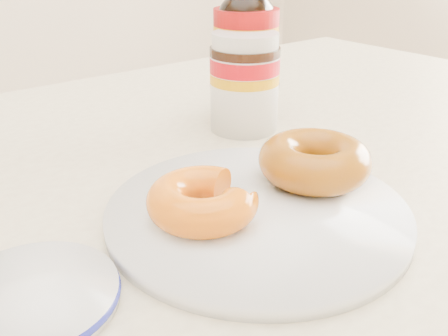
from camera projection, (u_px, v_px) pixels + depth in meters
dining_table at (230, 214)px, 0.65m from camera, size 1.40×0.90×0.75m
plate at (257, 212)px, 0.47m from camera, size 0.28×0.28×0.01m
donut_bitten at (203, 200)px, 0.44m from camera, size 0.13×0.13×0.03m
donut_whole at (315, 160)px, 0.51m from camera, size 0.12×0.12×0.04m
nutella_jar at (245, 79)px, 0.67m from camera, size 0.09×0.09×0.13m
syrup_bottle at (246, 45)px, 0.70m from camera, size 0.12×0.11×0.21m
blue_rim_saucer at (30, 297)px, 0.36m from camera, size 0.13×0.13×0.01m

